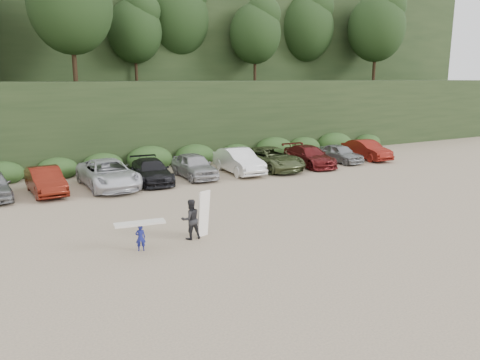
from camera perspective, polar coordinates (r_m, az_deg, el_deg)
ground at (r=20.21m, az=-0.25°, el=-5.72°), size 120.00×120.00×0.00m
hillside_backdrop at (r=53.79m, az=-20.00°, el=16.94°), size 90.00×41.50×28.00m
parked_cars at (r=28.58m, az=-12.93°, el=0.91°), size 39.38×5.89×1.64m
child_surfer at (r=17.67m, az=-12.07°, el=-6.14°), size 1.89×0.76×1.10m
adult_surfer at (r=18.63m, az=-5.89°, el=-4.72°), size 1.25×0.62×1.91m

